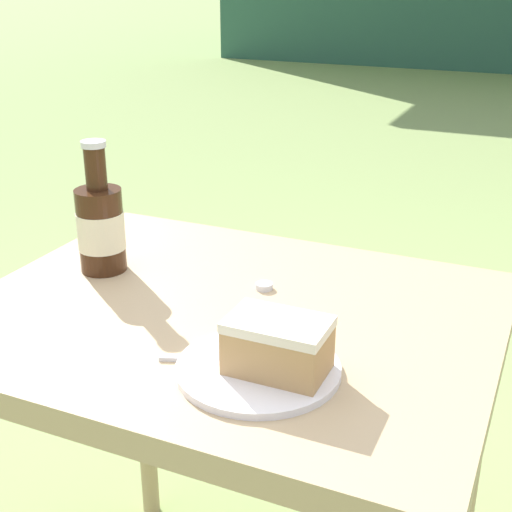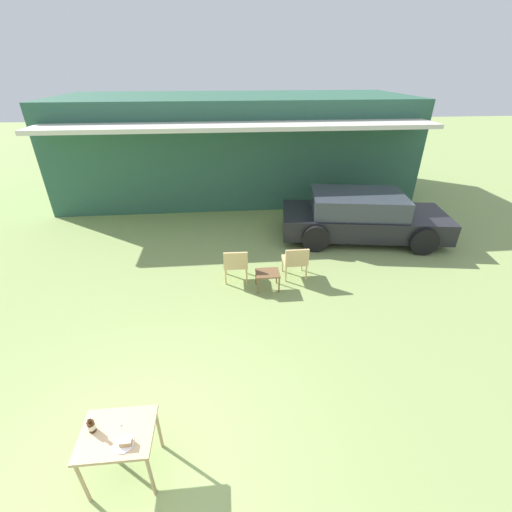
% 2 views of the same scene
% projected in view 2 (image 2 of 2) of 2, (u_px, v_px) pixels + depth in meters
% --- Properties ---
extents(ground_plane, '(60.00, 60.00, 0.00)m').
position_uv_depth(ground_plane, '(129.00, 471.00, 4.09)').
color(ground_plane, '#8CA35B').
extents(cabin_building, '(11.86, 5.56, 3.35)m').
position_uv_depth(cabin_building, '(236.00, 145.00, 12.42)').
color(cabin_building, '#2D5B47').
rests_on(cabin_building, ground_plane).
extents(parked_car, '(4.58, 2.48, 1.27)m').
position_uv_depth(parked_car, '(361.00, 216.00, 9.33)').
color(parked_car, black).
rests_on(parked_car, ground_plane).
extents(wicker_chair_cushioned, '(0.53, 0.49, 0.79)m').
position_uv_depth(wicker_chair_cushioned, '(236.00, 262.00, 7.50)').
color(wicker_chair_cushioned, tan).
rests_on(wicker_chair_cushioned, ground_plane).
extents(wicker_chair_plain, '(0.52, 0.49, 0.79)m').
position_uv_depth(wicker_chair_plain, '(295.00, 260.00, 7.59)').
color(wicker_chair_plain, tan).
rests_on(wicker_chair_plain, ground_plane).
extents(garden_side_table, '(0.50, 0.41, 0.40)m').
position_uv_depth(garden_side_table, '(267.00, 275.00, 7.26)').
color(garden_side_table, brown).
rests_on(garden_side_table, ground_plane).
extents(patio_table, '(0.79, 0.64, 0.75)m').
position_uv_depth(patio_table, '(118.00, 438.00, 3.77)').
color(patio_table, tan).
rests_on(patio_table, ground_plane).
extents(cake_on_plate, '(0.21, 0.21, 0.08)m').
position_uv_depth(cake_on_plate, '(125.00, 443.00, 3.59)').
color(cake_on_plate, white).
rests_on(cake_on_plate, patio_table).
extents(cola_bottle_near, '(0.08, 0.08, 0.22)m').
position_uv_depth(cola_bottle_near, '(91.00, 426.00, 3.71)').
color(cola_bottle_near, '#381E0F').
rests_on(cola_bottle_near, patio_table).
extents(fork, '(0.19, 0.08, 0.01)m').
position_uv_depth(fork, '(120.00, 444.00, 3.61)').
color(fork, silver).
rests_on(fork, patio_table).
extents(loose_bottle_cap, '(0.03, 0.03, 0.01)m').
position_uv_depth(loose_bottle_cap, '(120.00, 425.00, 3.80)').
color(loose_bottle_cap, silver).
rests_on(loose_bottle_cap, patio_table).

